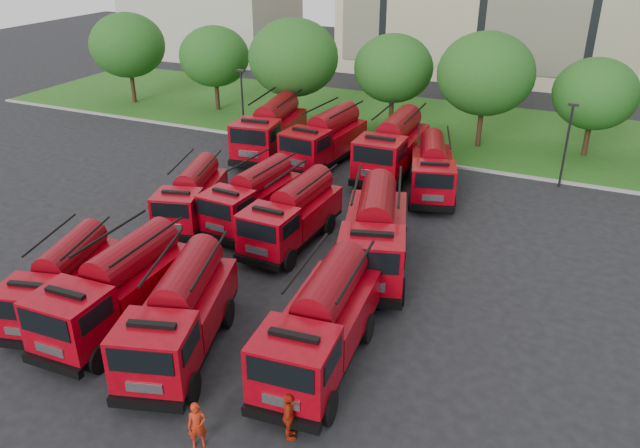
# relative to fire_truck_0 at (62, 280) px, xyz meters

# --- Properties ---
(ground) EXTENTS (140.00, 140.00, 0.00)m
(ground) POSITION_rel_fire_truck_0_xyz_m (5.22, 5.16, -1.45)
(ground) COLOR black
(ground) RESTS_ON ground
(lawn) EXTENTS (70.00, 16.00, 0.12)m
(lawn) POSITION_rel_fire_truck_0_xyz_m (5.22, 31.16, -1.39)
(lawn) COLOR #254813
(lawn) RESTS_ON ground
(curb) EXTENTS (70.00, 0.30, 0.14)m
(curb) POSITION_rel_fire_truck_0_xyz_m (5.22, 23.06, -1.38)
(curb) COLOR gray
(curb) RESTS_ON ground
(side_building) EXTENTS (18.00, 12.00, 10.00)m
(side_building) POSITION_rel_fire_truck_0_xyz_m (-24.78, 49.16, 3.55)
(side_building) COLOR #AAA597
(side_building) RESTS_ON ground
(tree_0) EXTENTS (6.30, 6.30, 7.70)m
(tree_0) POSITION_rel_fire_truck_0_xyz_m (-18.78, 27.16, 3.57)
(tree_0) COLOR #382314
(tree_0) RESTS_ON ground
(tree_1) EXTENTS (5.71, 5.71, 6.98)m
(tree_1) POSITION_rel_fire_truck_0_xyz_m (-10.78, 28.16, 3.10)
(tree_1) COLOR #382314
(tree_1) RESTS_ON ground
(tree_2) EXTENTS (6.72, 6.72, 8.22)m
(tree_2) POSITION_rel_fire_truck_0_xyz_m (-2.78, 26.66, 3.91)
(tree_2) COLOR #382314
(tree_2) RESTS_ON ground
(tree_3) EXTENTS (5.88, 5.88, 7.19)m
(tree_3) POSITION_rel_fire_truck_0_xyz_m (4.22, 29.16, 3.23)
(tree_3) COLOR #382314
(tree_3) RESTS_ON ground
(tree_4) EXTENTS (6.55, 6.55, 8.01)m
(tree_4) POSITION_rel_fire_truck_0_xyz_m (11.22, 27.66, 3.77)
(tree_4) COLOR #382314
(tree_4) RESTS_ON ground
(tree_5) EXTENTS (5.46, 5.46, 6.68)m
(tree_5) POSITION_rel_fire_truck_0_xyz_m (18.22, 28.66, 2.90)
(tree_5) COLOR #382314
(tree_5) RESTS_ON ground
(lamp_post_0) EXTENTS (0.60, 0.25, 5.11)m
(lamp_post_0) POSITION_rel_fire_truck_0_xyz_m (-4.78, 22.36, 1.45)
(lamp_post_0) COLOR black
(lamp_post_0) RESTS_ON ground
(lamp_post_1) EXTENTS (0.60, 0.25, 5.11)m
(lamp_post_1) POSITION_rel_fire_truck_0_xyz_m (17.22, 22.36, 1.45)
(lamp_post_1) COLOR black
(lamp_post_1) RESTS_ON ground
(fire_truck_0) EXTENTS (3.68, 6.66, 2.88)m
(fire_truck_0) POSITION_rel_fire_truck_0_xyz_m (0.00, 0.00, 0.00)
(fire_truck_0) COLOR black
(fire_truck_0) RESTS_ON ground
(fire_truck_1) EXTENTS (2.85, 7.37, 3.32)m
(fire_truck_1) POSITION_rel_fire_truck_0_xyz_m (2.72, 0.10, 0.22)
(fire_truck_1) COLOR black
(fire_truck_1) RESTS_ON ground
(fire_truck_2) EXTENTS (4.46, 7.65, 3.30)m
(fire_truck_2) POSITION_rel_fire_truck_0_xyz_m (6.01, -0.29, 0.21)
(fire_truck_2) COLOR black
(fire_truck_2) RESTS_ON ground
(fire_truck_3) EXTENTS (3.24, 7.65, 3.39)m
(fire_truck_3) POSITION_rel_fire_truck_0_xyz_m (10.96, 1.13, 0.26)
(fire_truck_3) COLOR black
(fire_truck_3) RESTS_ON ground
(fire_truck_4) EXTENTS (3.81, 6.69, 2.89)m
(fire_truck_4) POSITION_rel_fire_truck_0_xyz_m (-0.23, 9.37, 0.00)
(fire_truck_4) COLOR black
(fire_truck_4) RESTS_ON ground
(fire_truck_5) EXTENTS (2.79, 6.77, 3.01)m
(fire_truck_5) POSITION_rel_fire_truck_0_xyz_m (2.85, 10.37, 0.07)
(fire_truck_5) COLOR black
(fire_truck_5) RESTS_ON ground
(fire_truck_6) EXTENTS (2.74, 6.99, 3.15)m
(fire_truck_6) POSITION_rel_fire_truck_0_xyz_m (5.82, 9.20, 0.13)
(fire_truck_6) COLOR black
(fire_truck_6) RESTS_ON ground
(fire_truck_7) EXTENTS (4.82, 8.33, 3.59)m
(fire_truck_7) POSITION_rel_fire_truck_0_xyz_m (10.34, 8.45, 0.36)
(fire_truck_7) COLOR black
(fire_truck_7) RESTS_ON ground
(fire_truck_8) EXTENTS (3.77, 8.26, 3.63)m
(fire_truck_8) POSITION_rel_fire_truck_0_xyz_m (-1.41, 20.29, 0.38)
(fire_truck_8) COLOR black
(fire_truck_8) RESTS_ON ground
(fire_truck_9) EXTENTS (3.31, 7.81, 3.46)m
(fire_truck_9) POSITION_rel_fire_truck_0_xyz_m (2.70, 20.14, 0.29)
(fire_truck_9) COLOR black
(fire_truck_9) RESTS_ON ground
(fire_truck_10) EXTENTS (3.10, 8.07, 3.65)m
(fire_truck_10) POSITION_rel_fire_truck_0_xyz_m (7.26, 20.29, 0.39)
(fire_truck_10) COLOR black
(fire_truck_10) RESTS_ON ground
(fire_truck_11) EXTENTS (4.17, 7.24, 3.12)m
(fire_truck_11) POSITION_rel_fire_truck_0_xyz_m (10.40, 18.12, 0.12)
(fire_truck_11) COLOR black
(fire_truck_11) RESTS_ON ground
(firefighter_0) EXTENTS (0.72, 0.70, 1.60)m
(firefighter_0) POSITION_rel_fire_truck_0_xyz_m (9.19, -3.99, -1.45)
(firefighter_0) COLOR #AC230D
(firefighter_0) RESTS_ON ground
(firefighter_1) EXTENTS (0.85, 0.49, 1.72)m
(firefighter_1) POSITION_rel_fire_truck_0_xyz_m (6.94, -2.34, -1.45)
(firefighter_1) COLOR black
(firefighter_1) RESTS_ON ground
(firefighter_2) EXTENTS (0.92, 1.13, 1.68)m
(firefighter_2) POSITION_rel_fire_truck_0_xyz_m (11.57, -2.56, -1.45)
(firefighter_2) COLOR #AC230D
(firefighter_2) RESTS_ON ground
(firefighter_3) EXTENTS (1.35, 1.27, 1.90)m
(firefighter_3) POSITION_rel_fire_truck_0_xyz_m (10.70, 3.47, -1.45)
(firefighter_3) COLOR black
(firefighter_3) RESTS_ON ground
(firefighter_4) EXTENTS (1.01, 1.09, 1.86)m
(firefighter_4) POSITION_rel_fire_truck_0_xyz_m (-0.57, 2.26, -1.45)
(firefighter_4) COLOR black
(firefighter_4) RESTS_ON ground
(firefighter_5) EXTENTS (1.61, 1.10, 1.60)m
(firefighter_5) POSITION_rel_fire_truck_0_xyz_m (11.45, 5.21, -1.45)
(firefighter_5) COLOR black
(firefighter_5) RESTS_ON ground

